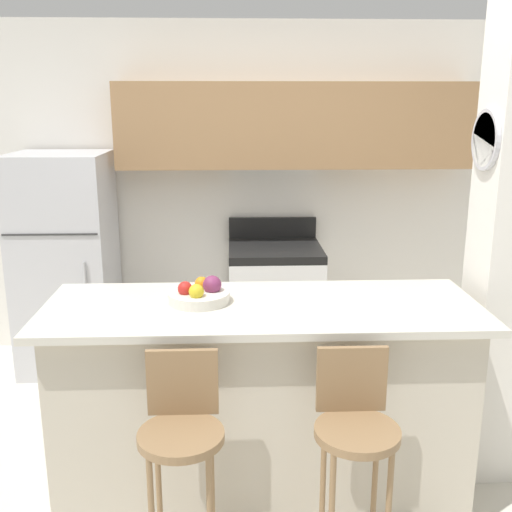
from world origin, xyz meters
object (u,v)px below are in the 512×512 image
object	(u,v)px
bar_stool_right	(355,436)
fruit_bowl	(200,294)
refrigerator	(66,263)
bar_stool_left	(182,440)
trash_bin	(142,351)
stove_range	(275,303)

from	to	relation	value
bar_stool_right	fruit_bowl	world-z (taller)	fruit_bowl
refrigerator	bar_stool_right	size ratio (longest dim) A/B	1.59
bar_stool_left	trash_bin	world-z (taller)	bar_stool_left
refrigerator	fruit_bowl	world-z (taller)	refrigerator
stove_range	bar_stool_left	world-z (taller)	stove_range
fruit_bowl	bar_stool_right	bearing A→B (deg)	-43.68
stove_range	trash_bin	xyz separation A→B (m)	(-0.99, -0.25, -0.27)
stove_range	fruit_bowl	bearing A→B (deg)	-106.35
refrigerator	stove_range	bearing A→B (deg)	0.70
stove_range	bar_stool_left	distance (m)	2.30
bar_stool_left	refrigerator	bearing A→B (deg)	114.78
stove_range	bar_stool_left	xyz separation A→B (m)	(-0.53, -2.23, 0.22)
trash_bin	bar_stool_right	bearing A→B (deg)	-59.80
refrigerator	trash_bin	distance (m)	0.86
bar_stool_left	stove_range	bearing A→B (deg)	76.76
stove_range	trash_bin	size ratio (longest dim) A/B	2.82
fruit_bowl	trash_bin	distance (m)	1.71
refrigerator	bar_stool_right	distance (m)	2.80
trash_bin	stove_range	bearing A→B (deg)	14.27
bar_stool_left	trash_bin	distance (m)	2.09
refrigerator	bar_stool_left	size ratio (longest dim) A/B	1.59
bar_stool_right	bar_stool_left	bearing A→B (deg)	180.00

